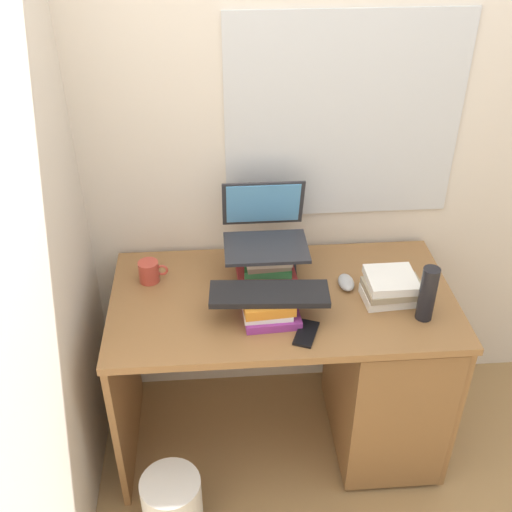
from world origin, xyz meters
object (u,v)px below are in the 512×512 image
computer_mouse (346,282)px  mug (149,272)px  desk (360,365)px  water_bottle (428,294)px  wastebasket (173,507)px  laptop (265,229)px  keyboard (269,294)px  book_stack_keyboard_riser (269,308)px  book_stack_side (392,288)px  cell_phone (306,333)px  book_stack_tall (267,265)px

computer_mouse → mug: 0.76m
desk → mug: (-0.83, 0.16, 0.39)m
computer_mouse → water_bottle: 0.33m
desk → mug: bearing=168.8°
water_bottle → wastebasket: 1.21m
laptop → water_bottle: (0.54, -0.34, -0.08)m
desk → wastebasket: desk is taller
keyboard → mug: bearing=153.8°
book_stack_keyboard_riser → computer_mouse: book_stack_keyboard_riser is taller
book_stack_side → cell_phone: size_ratio=1.67×
keyboard → water_bottle: size_ratio=1.98×
book_stack_tall → mug: (-0.45, 0.02, -0.02)m
book_stack_keyboard_riser → wastebasket: book_stack_keyboard_riser is taller
computer_mouse → mug: bearing=172.9°
keyboard → computer_mouse: keyboard is taller
water_bottle → computer_mouse: bearing=139.4°
book_stack_keyboard_riser → computer_mouse: 0.35m
book_stack_side → keyboard: size_ratio=0.54×
book_stack_keyboard_riser → keyboard: bearing=78.8°
laptop → wastebasket: bearing=-122.3°
book_stack_tall → keyboard: size_ratio=0.58×
book_stack_side → computer_mouse: bearing=149.0°
mug → cell_phone: mug is taller
book_stack_side → desk: bearing=165.4°
wastebasket → desk: bearing=28.1°
book_stack_tall → laptop: laptop is taller
laptop → computer_mouse: laptop is taller
book_stack_tall → wastebasket: bearing=-125.4°
mug → cell_phone: size_ratio=0.84×
water_bottle → wastebasket: (-0.93, -0.27, -0.73)m
cell_phone → wastebasket: bearing=-135.1°
cell_phone → book_stack_keyboard_riser: bearing=161.2°
book_stack_keyboard_riser → book_stack_side: size_ratio=0.93×
book_stack_side → water_bottle: (0.09, -0.12, 0.06)m
computer_mouse → mug: (-0.75, 0.09, 0.02)m
book_stack_side → wastebasket: 1.15m
desk → laptop: (-0.38, 0.21, 0.54)m
desk → laptop: laptop is taller
computer_mouse → book_stack_side: bearing=-31.0°
book_stack_keyboard_riser → wastebasket: size_ratio=0.73×
book_stack_side → keyboard: keyboard is taller
book_stack_side → water_bottle: size_ratio=1.07×
book_stack_side → water_bottle: bearing=-52.2°
keyboard → mug: keyboard is taller
keyboard → computer_mouse: bearing=30.8°
desk → mug: mug is taller
desk → water_bottle: size_ratio=6.09×
computer_mouse → wastebasket: (-0.69, -0.48, -0.64)m
book_stack_tall → laptop: (-0.01, 0.06, 0.13)m
desk → cell_phone: cell_phone is taller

